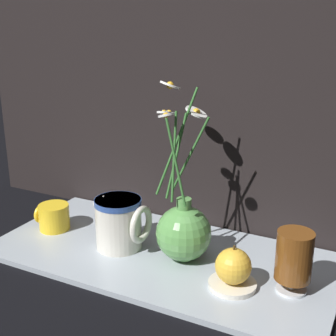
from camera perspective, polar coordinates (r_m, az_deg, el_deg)
ground_plane at (r=1.03m, az=-0.79°, el=-10.88°), size 6.00×6.00×0.00m
shelf at (r=1.03m, az=-0.79°, el=-10.59°), size 0.74×0.35×0.01m
vase_with_flowers at (r=0.97m, az=1.82°, el=-7.49°), size 0.15×0.17×0.36m
yellow_mug at (r=1.15m, az=-13.80°, el=-5.80°), size 0.08×0.07×0.06m
ceramic_pitcher at (r=1.03m, az=-5.91°, el=-6.45°), size 0.13×0.10×0.12m
tea_glass at (r=0.90m, az=15.11°, el=-10.49°), size 0.07×0.07×0.12m
saucer_plate at (r=0.92m, az=7.85°, el=-13.88°), size 0.09×0.09×0.01m
orange_fruit at (r=0.90m, az=7.96°, el=-11.75°), size 0.07×0.07×0.08m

